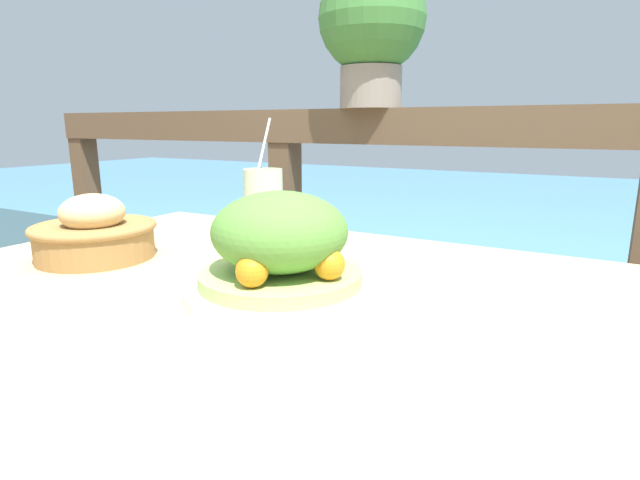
{
  "coord_description": "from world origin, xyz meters",
  "views": [
    {
      "loc": [
        0.35,
        -0.55,
        0.97
      ],
      "look_at": [
        -0.01,
        0.08,
        0.8
      ],
      "focal_mm": 28.0,
      "sensor_mm": 36.0,
      "label": 1
    }
  ],
  "objects_px": {
    "potted_plant": "(372,27)",
    "salad_plate": "(281,253)",
    "drink_glass": "(263,204)",
    "bread_basket": "(95,233)"
  },
  "relations": [
    {
      "from": "potted_plant",
      "to": "salad_plate",
      "type": "bearing_deg",
      "value": -75.32
    },
    {
      "from": "salad_plate",
      "to": "drink_glass",
      "type": "distance_m",
      "value": 0.36
    },
    {
      "from": "salad_plate",
      "to": "bread_basket",
      "type": "xyz_separation_m",
      "value": [
        -0.4,
        0.01,
        -0.02
      ]
    },
    {
      "from": "salad_plate",
      "to": "potted_plant",
      "type": "relative_size",
      "value": 0.74
    },
    {
      "from": "potted_plant",
      "to": "bread_basket",
      "type": "bearing_deg",
      "value": -107.73
    },
    {
      "from": "salad_plate",
      "to": "potted_plant",
      "type": "height_order",
      "value": "potted_plant"
    },
    {
      "from": "salad_plate",
      "to": "drink_glass",
      "type": "height_order",
      "value": "drink_glass"
    },
    {
      "from": "drink_glass",
      "to": "potted_plant",
      "type": "relative_size",
      "value": 0.69
    },
    {
      "from": "drink_glass",
      "to": "bread_basket",
      "type": "bearing_deg",
      "value": -121.96
    },
    {
      "from": "potted_plant",
      "to": "drink_glass",
      "type": "bearing_deg",
      "value": -96.83
    }
  ]
}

